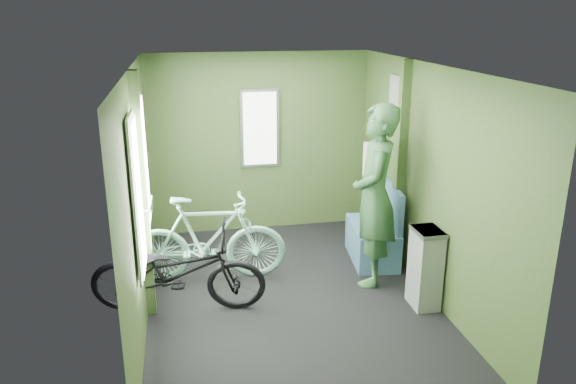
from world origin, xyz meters
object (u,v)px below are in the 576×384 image
Objects in this scene: bicycle_black at (180,312)px; bench_seat at (374,238)px; bicycle_mint at (210,281)px; waste_box at (425,268)px; passenger at (375,196)px.

bicycle_black is 1.85× the size of bench_seat.
bicycle_mint is 1.84× the size of bench_seat.
waste_box reaches higher than bicycle_black.
passenger is at bearing 117.33° from waste_box.
bicycle_black is 2.41m from waste_box.
bench_seat is (-0.12, 1.12, -0.14)m from waste_box.
bench_seat is at bearing 95.88° from waste_box.
passenger is 2.38× the size of waste_box.
waste_box is at bearing -78.06° from bench_seat.
waste_box is (0.32, -0.62, -0.56)m from passenger.
bicycle_black is at bearing -62.90° from passenger.
bench_seat is at bearing -78.07° from bicycle_mint.
bicycle_mint is 2.06× the size of waste_box.
bicycle_black is at bearing -154.09° from bench_seat.
bicycle_black is 0.68m from bicycle_mint.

